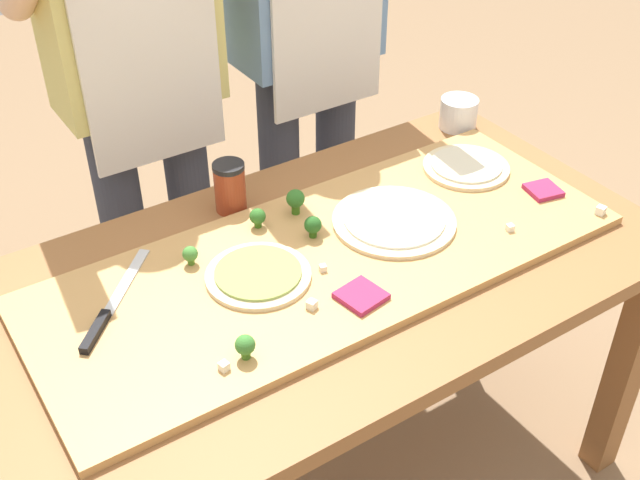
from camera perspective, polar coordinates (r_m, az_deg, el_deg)
The scene contains 22 objects.
prep_table at distance 1.75m, azimuth -0.05°, elevation -4.57°, with size 1.51×0.81×0.76m.
cutting_board at distance 1.69m, azimuth 0.61°, elevation -1.29°, with size 1.28×0.50×0.02m, color tan.
chefs_knife at distance 1.59m, azimuth -15.03°, elevation -5.01°, with size 0.23×0.25×0.02m.
pizza_whole_cheese_artichoke at distance 2.00m, azimuth 10.47°, elevation 5.22°, with size 0.21×0.21×0.02m.
pizza_whole_white_garlic at distance 1.78m, azimuth 5.34°, elevation 1.43°, with size 0.28×0.28×0.02m.
pizza_whole_pesto_green at distance 1.63m, azimuth -4.47°, elevation -2.49°, with size 0.22×0.22×0.02m.
pizza_slice_far_right at distance 1.57m, azimuth 2.92°, elevation -4.05°, with size 0.08×0.08×0.01m, color #9E234C.
pizza_slice_center at distance 1.95m, azimuth 15.76°, elevation 3.47°, with size 0.07×0.07×0.01m, color #9E234C.
broccoli_floret_back_left at distance 1.67m, azimuth -9.32°, elevation -1.03°, with size 0.03×0.03×0.04m.
broccoli_floret_back_mid at distance 1.76m, azimuth -4.51°, elevation 1.67°, with size 0.04×0.04×0.05m.
broccoli_floret_front_mid at distance 1.79m, azimuth -1.77°, elevation 2.92°, with size 0.04×0.04×0.06m.
broccoli_floret_center_right at distance 1.44m, azimuth -5.40°, elevation -7.57°, with size 0.04×0.04×0.05m.
broccoli_floret_back_right at distance 1.72m, azimuth -0.52°, elevation 1.06°, with size 0.04×0.04×0.05m.
cheese_crumble_a at distance 1.80m, azimuth 13.51°, elevation 0.87°, with size 0.01×0.01×0.01m, color white.
cheese_crumble_b at distance 1.91m, azimuth 19.54°, elevation 2.02°, with size 0.02×0.02×0.02m, color white.
cheese_crumble_c at distance 1.44m, azimuth -6.92°, elevation -9.01°, with size 0.02×0.02×0.02m, color silver.
cheese_crumble_d at distance 1.64m, azimuth 0.21°, elevation -2.03°, with size 0.01×0.01×0.01m, color silver.
cheese_crumble_e at distance 1.55m, azimuth -0.59°, elevation -4.67°, with size 0.02×0.02×0.02m, color silver.
flour_cup at distance 2.22m, azimuth 9.92°, elevation 8.86°, with size 0.10×0.10×0.08m.
sauce_jar at distance 1.84m, azimuth -6.50°, elevation 3.82°, with size 0.07×0.07×0.12m.
cook_left at distance 2.03m, azimuth -13.01°, elevation 12.05°, with size 0.54×0.39×1.67m.
cook_right at distance 2.23m, azimuth -0.85°, elevation 15.22°, with size 0.54×0.39×1.67m.
Camera 1 is at (-0.72, -1.11, 1.80)m, focal length 44.50 mm.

